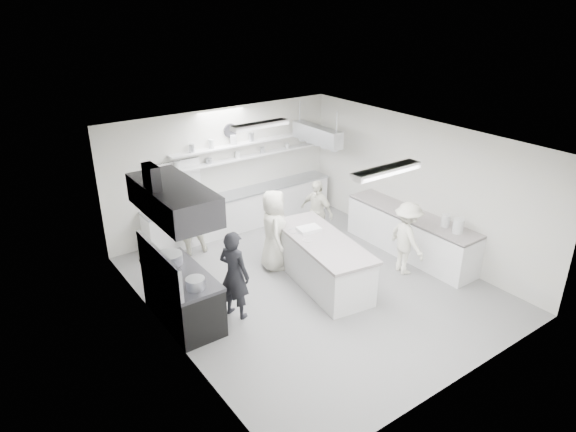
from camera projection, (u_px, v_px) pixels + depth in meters
floor at (311, 285)px, 10.34m from camera, size 6.00×7.00×0.02m
ceiling at (314, 141)px, 9.12m from camera, size 6.00×7.00×0.02m
wall_back at (224, 170)px, 12.34m from camera, size 6.00×0.04×3.00m
wall_front at (466, 300)px, 7.13m from camera, size 6.00×0.04×3.00m
wall_left at (165, 261)px, 8.14m from camera, size 0.04×7.00×3.00m
wall_right at (418, 186)px, 11.33m from camera, size 0.04×7.00×3.00m
stove at (183, 298)px, 9.08m from camera, size 0.80×1.80×0.90m
exhaust_hood at (173, 199)px, 8.31m from camera, size 0.85×2.00×0.50m
back_counter at (242, 210)px, 12.70m from camera, size 5.00×0.60×0.92m
shelf_lower at (251, 156)px, 12.51m from camera, size 4.20×0.26×0.04m
shelf_upper at (250, 142)px, 12.37m from camera, size 4.20×0.26×0.04m
pass_through_window at (174, 183)px, 11.66m from camera, size 1.30×0.04×1.00m
wall_clock at (230, 130)px, 12.03m from camera, size 0.32×0.05×0.32m
right_counter at (410, 234)px, 11.41m from camera, size 0.74×3.30×0.94m
pot_rack at (317, 135)px, 12.26m from camera, size 0.30×1.60×0.40m
light_fixture_front at (386, 171)px, 7.81m from camera, size 1.30×0.25×0.10m
light_fixture_rear at (260, 125)px, 10.49m from camera, size 1.30×0.25×0.10m
prep_island at (322, 262)px, 10.25m from camera, size 1.31×2.64×0.93m
stove_pot at (170, 260)px, 9.16m from camera, size 0.45×0.45×0.24m
cook_stove at (234, 275)px, 9.04m from camera, size 0.62×0.73×1.69m
cook_back at (186, 216)px, 11.27m from camera, size 0.91×0.72×1.80m
cook_island_left at (274, 230)px, 10.66m from camera, size 0.89×1.02×1.76m
cook_island_right at (317, 212)px, 11.81m from camera, size 0.57×0.97×1.55m
cook_right at (407, 238)px, 10.51m from camera, size 0.78×1.12×1.58m
bowl_island_a at (295, 232)px, 10.38m from camera, size 0.28×0.28×0.06m
bowl_island_b at (307, 241)px, 10.00m from camera, size 0.22×0.22×0.06m
bowl_right at (418, 212)px, 11.29m from camera, size 0.25×0.25×0.05m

